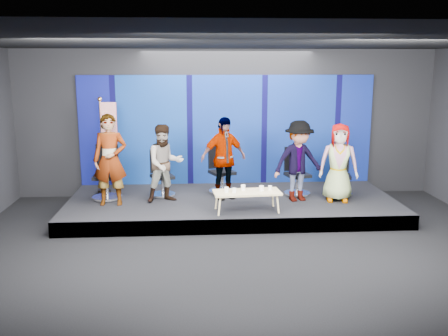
{
  "coord_description": "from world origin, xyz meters",
  "views": [
    {
      "loc": [
        -0.84,
        -7.91,
        3.16
      ],
      "look_at": [
        -0.18,
        2.4,
        0.99
      ],
      "focal_mm": 40.0,
      "sensor_mm": 36.0,
      "label": 1
    }
  ],
  "objects": [
    {
      "name": "chair_b",
      "position": [
        -1.52,
        2.84,
        0.63
      ],
      "size": [
        0.72,
        0.72,
        1.01
      ],
      "rotation": [
        0.0,
        0.0,
        0.33
      ],
      "color": "silver",
      "rests_on": "riser"
    },
    {
      "name": "panelist_e",
      "position": [
        2.22,
        2.17,
        1.12
      ],
      "size": [
        0.89,
        0.67,
        1.65
      ],
      "primitive_type": "imported",
      "rotation": [
        0.0,
        0.0,
        -0.2
      ],
      "color": "black",
      "rests_on": "riser"
    },
    {
      "name": "chair_e",
      "position": [
        2.4,
        2.64,
        0.63
      ],
      "size": [
        0.68,
        0.68,
        1.02
      ],
      "rotation": [
        0.0,
        0.0,
        -0.2
      ],
      "color": "silver",
      "rests_on": "riser"
    },
    {
      "name": "panelist_d",
      "position": [
        1.39,
        2.24,
        1.15
      ],
      "size": [
        1.22,
        0.88,
        1.71
      ],
      "primitive_type": "imported",
      "rotation": [
        0.0,
        0.0,
        0.24
      ],
      "color": "black",
      "rests_on": "riser"
    },
    {
      "name": "room_walls",
      "position": [
        0.0,
        0.0,
        2.43
      ],
      "size": [
        10.02,
        8.02,
        3.51
      ],
      "color": "black",
      "rests_on": "ground"
    },
    {
      "name": "flag_stand",
      "position": [
        -2.72,
        3.07,
        1.44
      ],
      "size": [
        0.49,
        0.29,
        2.16
      ],
      "rotation": [
        0.0,
        0.0,
        -0.04
      ],
      "color": "black",
      "rests_on": "riser"
    },
    {
      "name": "panelist_a",
      "position": [
        -2.52,
        2.18,
        1.24
      ],
      "size": [
        0.69,
        0.45,
        1.88
      ],
      "primitive_type": "imported",
      "rotation": [
        0.0,
        0.0,
        0.0
      ],
      "color": "black",
      "rests_on": "riser"
    },
    {
      "name": "mug_d",
      "position": [
        0.51,
        1.53,
        0.76
      ],
      "size": [
        0.09,
        0.09,
        0.11
      ],
      "primitive_type": "cylinder",
      "color": "white",
      "rests_on": "coffee_table"
    },
    {
      "name": "riser",
      "position": [
        0.0,
        2.5,
        0.15
      ],
      "size": [
        7.0,
        3.0,
        0.3
      ],
      "primitive_type": "cube",
      "color": "black",
      "rests_on": "ground"
    },
    {
      "name": "panelist_b",
      "position": [
        -1.42,
        2.34,
        1.12
      ],
      "size": [
        0.95,
        0.84,
        1.63
      ],
      "primitive_type": "imported",
      "rotation": [
        0.0,
        0.0,
        0.33
      ],
      "color": "black",
      "rests_on": "riser"
    },
    {
      "name": "backdrop",
      "position": [
        0.0,
        3.95,
        1.6
      ],
      "size": [
        7.0,
        0.08,
        2.6
      ],
      "primitive_type": "cube",
      "color": "#0B0862",
      "rests_on": "riser"
    },
    {
      "name": "mug_e",
      "position": [
        0.69,
        1.59,
        0.75
      ],
      "size": [
        0.07,
        0.07,
        0.09
      ],
      "primitive_type": "cylinder",
      "color": "white",
      "rests_on": "coffee_table"
    },
    {
      "name": "mug_a",
      "position": [
        -0.19,
        1.49,
        0.75
      ],
      "size": [
        0.08,
        0.08,
        0.1
      ],
      "primitive_type": "cylinder",
      "color": "white",
      "rests_on": "coffee_table"
    },
    {
      "name": "panelist_c",
      "position": [
        -0.18,
        2.53,
        1.18
      ],
      "size": [
        1.12,
        0.79,
        1.76
      ],
      "primitive_type": "imported",
      "rotation": [
        0.0,
        0.0,
        0.38
      ],
      "color": "black",
      "rests_on": "riser"
    },
    {
      "name": "ground",
      "position": [
        0.0,
        0.0,
        0.0
      ],
      "size": [
        10.0,
        10.0,
        0.0
      ],
      "primitive_type": "plane",
      "color": "black",
      "rests_on": "ground"
    },
    {
      "name": "chair_d",
      "position": [
        1.46,
        2.74,
        0.65
      ],
      "size": [
        0.72,
        0.72,
        1.05
      ],
      "rotation": [
        0.0,
        0.0,
        0.24
      ],
      "color": "silver",
      "rests_on": "riser"
    },
    {
      "name": "chair_c",
      "position": [
        -0.2,
        3.03,
        0.66
      ],
      "size": [
        0.8,
        0.8,
        1.09
      ],
      "rotation": [
        0.0,
        0.0,
        0.38
      ],
      "color": "silver",
      "rests_on": "riser"
    },
    {
      "name": "mug_c",
      "position": [
        0.16,
        1.63,
        0.76
      ],
      "size": [
        0.09,
        0.09,
        0.1
      ],
      "primitive_type": "cylinder",
      "color": "white",
      "rests_on": "coffee_table"
    },
    {
      "name": "coffee_table",
      "position": [
        0.22,
        1.52,
        0.67
      ],
      "size": [
        1.35,
        0.65,
        0.4
      ],
      "rotation": [
        0.0,
        0.0,
        0.08
      ],
      "color": "tan",
      "rests_on": "riser"
    },
    {
      "name": "mug_b",
      "position": [
        -0.04,
        1.43,
        0.75
      ],
      "size": [
        0.08,
        0.08,
        0.09
      ],
      "primitive_type": "cylinder",
      "color": "white",
      "rests_on": "coffee_table"
    },
    {
      "name": "chair_a",
      "position": [
        -2.69,
        2.66,
        0.68
      ],
      "size": [
        0.65,
        0.65,
        1.16
      ],
      "rotation": [
        0.0,
        0.0,
        0.0
      ],
      "color": "silver",
      "rests_on": "riser"
    }
  ]
}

